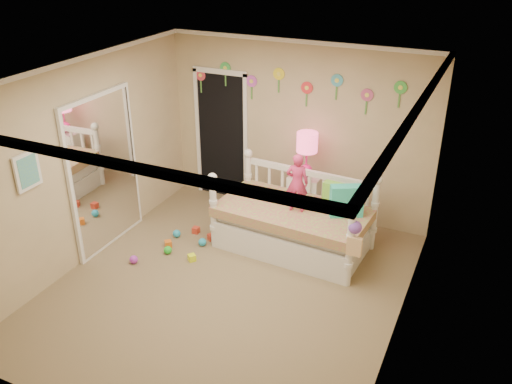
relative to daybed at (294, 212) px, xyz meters
The scene contains 18 objects.
floor 1.37m from the daybed, 107.21° to the right, with size 4.00×4.50×0.01m, color #7F684C.
ceiling 2.41m from the daybed, 107.21° to the right, with size 4.00×4.50×0.01m, color white.
back_wall 1.34m from the daybed, 109.56° to the left, with size 4.00×0.01×2.60m, color tan.
left_wall 2.76m from the daybed, 153.13° to the right, with size 0.01×4.50×2.60m, color tan.
right_wall 2.16m from the daybed, 36.44° to the right, with size 0.01×4.50×2.60m, color tan.
crown_molding 2.38m from the daybed, 107.21° to the right, with size 4.00×4.50×0.06m, color white, non-canonical shape.
daybed is the anchor object (origin of this frame).
pillow_turquoise 0.74m from the daybed, ahead, with size 0.42×0.15×0.42m, color #29CEB1.
pillow_lime 0.60m from the daybed, 26.09° to the left, with size 0.36×0.13×0.34m, color #83DE43.
child 0.47m from the daybed, 45.54° to the right, with size 0.29×0.19×0.79m, color #D53068.
nightstand 0.75m from the daybed, 97.95° to the left, with size 0.45×0.34×0.75m, color white.
table_lamp 0.97m from the daybed, 97.95° to the left, with size 0.30×0.30×0.65m.
closet_doorway 1.98m from the daybed, 147.51° to the left, with size 0.90×0.04×2.07m, color black.
flower_decals 1.80m from the daybed, 114.05° to the left, with size 3.40×0.02×0.50m, color #B2668C, non-canonical shape.
mirror_closet 2.55m from the daybed, 158.86° to the right, with size 0.07×1.30×2.10m, color white.
wall_picture 3.30m from the daybed, 138.10° to the right, with size 0.05×0.34×0.42m, color white.
hanging_bag 1.12m from the daybed, 29.97° to the right, with size 0.20×0.16×0.36m, color beige, non-canonical shape.
toy_scatter 1.70m from the daybed, 148.06° to the right, with size 0.80×1.30×0.11m, color #996666, non-canonical shape.
Camera 1 is at (2.60, -4.80, 3.97)m, focal length 38.25 mm.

